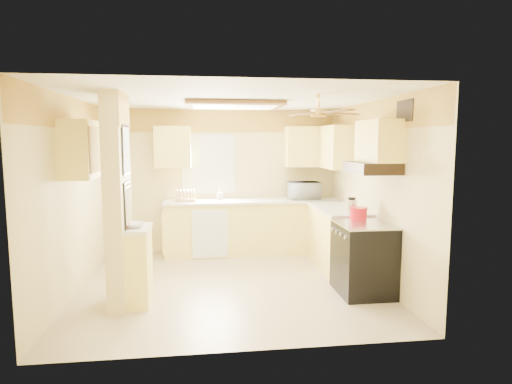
{
  "coord_description": "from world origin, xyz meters",
  "views": [
    {
      "loc": [
        -0.37,
        -5.67,
        1.95
      ],
      "look_at": [
        0.4,
        0.35,
        1.23
      ],
      "focal_mm": 30.0,
      "sensor_mm": 36.0,
      "label": 1
    }
  ],
  "objects": [
    {
      "name": "ceiling_light_panel",
      "position": [
        0.1,
        0.5,
        2.46
      ],
      "size": [
        1.35,
        0.95,
        0.06
      ],
      "color": "brown",
      "rests_on": "ceiling"
    },
    {
      "name": "upper_cab_over_stove",
      "position": [
        1.82,
        -0.55,
        1.95
      ],
      "size": [
        0.35,
        0.76,
        0.52
      ],
      "primitive_type": "cube",
      "color": "#FFE979",
      "rests_on": "wall_right"
    },
    {
      "name": "upper_cab_left_wall",
      "position": [
        -1.82,
        -0.25,
        1.85
      ],
      "size": [
        0.35,
        0.75,
        0.7
      ],
      "primitive_type": "cube",
      "color": "#FFE979",
      "rests_on": "wall_left"
    },
    {
      "name": "floor",
      "position": [
        0.0,
        0.0,
        0.0
      ],
      "size": [
        4.0,
        4.0,
        0.0
      ],
      "primitive_type": "plane",
      "color": "tan",
      "rests_on": "ground"
    },
    {
      "name": "dutch_oven",
      "position": [
        1.7,
        -0.26,
        1.0
      ],
      "size": [
        0.24,
        0.24,
        0.16
      ],
      "color": "red",
      "rests_on": "stove"
    },
    {
      "name": "lower_cabinets_back",
      "position": [
        0.5,
        1.6,
        0.45
      ],
      "size": [
        3.0,
        0.6,
        0.9
      ],
      "primitive_type": "cube",
      "color": "#FFE979",
      "rests_on": "floor"
    },
    {
      "name": "bowl",
      "position": [
        -1.16,
        -0.58,
        0.97
      ],
      "size": [
        0.29,
        0.29,
        0.06
      ],
      "primitive_type": "imported",
      "rotation": [
        0.0,
        0.0,
        0.25
      ],
      "color": "white",
      "rests_on": "ledge_top"
    },
    {
      "name": "wall_back",
      "position": [
        0.0,
        1.9,
        1.25
      ],
      "size": [
        4.0,
        0.0,
        4.0
      ],
      "primitive_type": "plane",
      "rotation": [
        1.57,
        0.0,
        0.0
      ],
      "color": "#DAC785",
      "rests_on": "floor"
    },
    {
      "name": "window",
      "position": [
        -0.25,
        1.89,
        1.55
      ],
      "size": [
        0.92,
        0.02,
        1.02
      ],
      "color": "white",
      "rests_on": "wall_back"
    },
    {
      "name": "vent_grate",
      "position": [
        1.98,
        -0.9,
        2.3
      ],
      "size": [
        0.02,
        0.4,
        0.25
      ],
      "primitive_type": "cube",
      "color": "black",
      "rests_on": "wall_right"
    },
    {
      "name": "countertop_back",
      "position": [
        0.5,
        1.59,
        0.92
      ],
      "size": [
        3.04,
        0.64,
        0.04
      ],
      "primitive_type": "cube",
      "color": "silver",
      "rests_on": "lower_cabinets_back"
    },
    {
      "name": "wall_left",
      "position": [
        -2.0,
        0.0,
        1.25
      ],
      "size": [
        0.0,
        3.8,
        3.8
      ],
      "primitive_type": "plane",
      "rotation": [
        1.57,
        0.0,
        1.57
      ],
      "color": "#DAC785",
      "rests_on": "floor"
    },
    {
      "name": "ceiling",
      "position": [
        0.0,
        0.0,
        2.5
      ],
      "size": [
        4.0,
        4.0,
        0.0
      ],
      "primitive_type": "plane",
      "rotation": [
        3.14,
        0.0,
        0.0
      ],
      "color": "white",
      "rests_on": "wall_back"
    },
    {
      "name": "microwave",
      "position": [
        1.4,
        1.6,
        1.09
      ],
      "size": [
        0.54,
        0.37,
        0.3
      ],
      "primitive_type": "imported",
      "rotation": [
        0.0,
        0.0,
        3.14
      ],
      "color": "white",
      "rests_on": "countertop_back"
    },
    {
      "name": "partition_ledge",
      "position": [
        -1.13,
        -0.55,
        0.45
      ],
      "size": [
        0.25,
        0.55,
        0.9
      ],
      "primitive_type": "cube",
      "color": "#FFE979",
      "rests_on": "floor"
    },
    {
      "name": "upper_cab_back_right",
      "position": [
        1.55,
        1.72,
        1.85
      ],
      "size": [
        0.9,
        0.35,
        0.7
      ],
      "primitive_type": "cube",
      "color": "#FFE979",
      "rests_on": "wall_back"
    },
    {
      "name": "poster_nashville",
      "position": [
        -1.24,
        -0.55,
        1.2
      ],
      "size": [
        0.02,
        0.42,
        0.57
      ],
      "color": "black",
      "rests_on": "partition_column"
    },
    {
      "name": "poster_menu",
      "position": [
        -1.24,
        -0.55,
        1.85
      ],
      "size": [
        0.02,
        0.42,
        0.57
      ],
      "color": "black",
      "rests_on": "partition_column"
    },
    {
      "name": "partition_column",
      "position": [
        -1.35,
        -0.55,
        1.25
      ],
      "size": [
        0.2,
        0.7,
        2.5
      ],
      "primitive_type": "cube",
      "color": "#DAC785",
      "rests_on": "floor"
    },
    {
      "name": "kettle",
      "position": [
        1.68,
        -0.03,
        1.05
      ],
      "size": [
        0.16,
        0.16,
        0.24
      ],
      "color": "silver",
      "rests_on": "countertop_right"
    },
    {
      "name": "ledge_top",
      "position": [
        -1.13,
        -0.55,
        0.92
      ],
      "size": [
        0.28,
        0.58,
        0.04
      ],
      "primitive_type": "cube",
      "color": "silver",
      "rests_on": "partition_ledge"
    },
    {
      "name": "upper_cab_back_left",
      "position": [
        -0.85,
        1.72,
        1.85
      ],
      "size": [
        0.6,
        0.35,
        0.7
      ],
      "primitive_type": "cube",
      "color": "#FFE979",
      "rests_on": "wall_back"
    },
    {
      "name": "stove",
      "position": [
        1.67,
        -0.55,
        0.46
      ],
      "size": [
        0.68,
        0.77,
        0.92
      ],
      "color": "black",
      "rests_on": "floor"
    },
    {
      "name": "utensil_crock",
      "position": [
        -0.07,
        1.7,
        1.01
      ],
      "size": [
        0.1,
        0.1,
        0.2
      ],
      "color": "white",
      "rests_on": "countertop_back"
    },
    {
      "name": "wall_right",
      "position": [
        2.0,
        0.0,
        1.25
      ],
      "size": [
        0.0,
        3.8,
        3.8
      ],
      "primitive_type": "plane",
      "rotation": [
        1.57,
        0.0,
        -1.57
      ],
      "color": "#DAC785",
      "rests_on": "floor"
    },
    {
      "name": "ceiling_fan",
      "position": [
        1.0,
        -0.7,
        2.29
      ],
      "size": [
        1.15,
        1.15,
        0.26
      ],
      "color": "gold",
      "rests_on": "ceiling"
    },
    {
      "name": "wall_front",
      "position": [
        0.0,
        -1.9,
        1.25
      ],
      "size": [
        4.0,
        0.0,
        4.0
      ],
      "primitive_type": "plane",
      "rotation": [
        -1.57,
        0.0,
        0.0
      ],
      "color": "#DAC785",
      "rests_on": "floor"
    },
    {
      "name": "range_hood",
      "position": [
        1.74,
        -0.55,
        1.62
      ],
      "size": [
        0.5,
        0.76,
        0.14
      ],
      "primitive_type": "cube",
      "color": "black",
      "rests_on": "upper_cab_over_stove"
    },
    {
      "name": "dish_rack",
      "position": [
        -0.65,
        1.58,
        1.01
      ],
      "size": [
        0.34,
        0.25,
        0.19
      ],
      "color": "#DDB67F",
      "rests_on": "countertop_back"
    },
    {
      "name": "upper_cab_right",
      "position": [
        1.82,
        1.25,
        1.85
      ],
      "size": [
        0.35,
        1.0,
        0.7
      ],
      "primitive_type": "cube",
      "color": "#FFE979",
      "rests_on": "wall_right"
    },
    {
      "name": "lower_cabinets_right",
      "position": [
        1.7,
        0.6,
        0.45
      ],
      "size": [
        0.6,
        1.4,
        0.9
      ],
      "primitive_type": "cube",
      "color": "#FFE979",
      "rests_on": "floor"
    },
    {
      "name": "countertop_right",
      "position": [
        1.69,
        0.6,
        0.92
      ],
      "size": [
        0.64,
        1.44,
        0.04
      ],
      "primitive_type": "cube",
      "color": "silver",
      "rests_on": "lower_cabinets_right"
    },
    {
      "name": "dishwasher_panel",
      "position": [
        -0.25,
        1.29,
        0.43
      ],
      "size": [
        0.58,
        0.02,
        0.8
      ],
      "primitive_type": "cube",
      "color": "white",
      "rests_on": "lower_cabinets_back"
    },
    {
      "name": "wallpaper_border",
      "position": [
        0.0,
        1.88,
        2.3
      ],
      "size": [
        4.0,
        0.02,
        0.4
      ],
      "primitive_type": "cube",
      "color": "#FFCC4B",
      "rests_on": "wall_back"
    }
  ]
}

